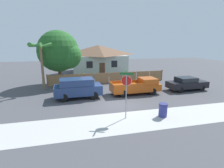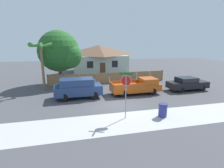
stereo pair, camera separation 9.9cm
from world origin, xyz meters
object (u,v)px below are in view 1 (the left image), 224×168
(parked_sedan, at_px, (187,83))
(trash_bin, at_px, (163,110))
(palm_tree, at_px, (41,50))
(orange_pickup, at_px, (137,86))
(stop_sign, at_px, (126,86))
(red_suv, at_px, (78,88))
(house, at_px, (98,58))
(oak_tree, at_px, (60,52))

(parked_sedan, distance_m, trash_bin, 8.64)
(palm_tree, distance_m, trash_bin, 14.12)
(trash_bin, bearing_deg, orange_pickup, 86.41)
(trash_bin, bearing_deg, stop_sign, 171.94)
(trash_bin, bearing_deg, red_suv, 134.04)
(stop_sign, bearing_deg, orange_pickup, 83.53)
(house, distance_m, parked_sedan, 16.89)
(oak_tree, xyz_separation_m, stop_sign, (4.66, -11.66, -1.73))
(red_suv, relative_size, stop_sign, 1.30)
(red_suv, height_order, trash_bin, red_suv)
(oak_tree, bearing_deg, stop_sign, -68.20)
(orange_pickup, bearing_deg, house, 94.49)
(house, xyz_separation_m, trash_bin, (1.15, -20.95, -1.99))
(oak_tree, xyz_separation_m, parked_sedan, (13.66, -6.14, -3.32))
(oak_tree, bearing_deg, orange_pickup, -38.46)
(parked_sedan, relative_size, trash_bin, 4.59)
(house, distance_m, orange_pickup, 15.22)
(parked_sedan, bearing_deg, trash_bin, -138.18)
(orange_pickup, height_order, parked_sedan, orange_pickup)
(red_suv, bearing_deg, orange_pickup, -1.21)
(orange_pickup, bearing_deg, red_suv, 178.79)
(parked_sedan, bearing_deg, orange_pickup, 178.68)
(palm_tree, relative_size, stop_sign, 1.52)
(trash_bin, bearing_deg, house, 93.13)
(parked_sedan, relative_size, stop_sign, 1.30)
(red_suv, relative_size, trash_bin, 4.57)
(stop_sign, relative_size, trash_bin, 3.53)
(house, bearing_deg, stop_sign, -94.29)
(house, distance_m, palm_tree, 13.91)
(orange_pickup, bearing_deg, trash_bin, -94.85)
(palm_tree, bearing_deg, orange_pickup, -22.25)
(house, xyz_separation_m, parked_sedan, (7.45, -15.05, -1.72))
(red_suv, xyz_separation_m, parked_sedan, (12.01, -0.00, -0.27))
(house, relative_size, orange_pickup, 1.91)
(orange_pickup, height_order, trash_bin, orange_pickup)
(palm_tree, relative_size, trash_bin, 5.35)
(palm_tree, distance_m, red_suv, 6.36)
(parked_sedan, height_order, stop_sign, stop_sign)
(trash_bin, bearing_deg, oak_tree, 121.42)
(trash_bin, bearing_deg, parked_sedan, 43.08)
(orange_pickup, relative_size, trash_bin, 5.26)
(red_suv, height_order, parked_sedan, red_suv)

